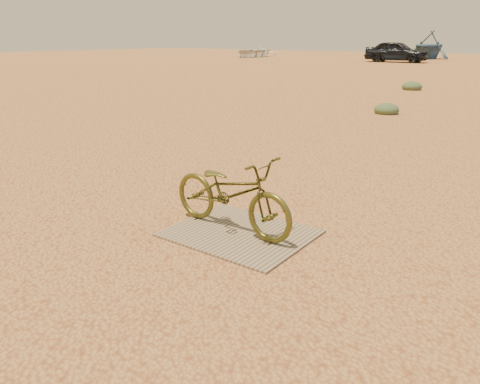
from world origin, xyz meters
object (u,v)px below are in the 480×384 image
Objects in this scene: plywood_board at (240,233)px; boat_near_left at (251,51)px; boat_far_left at (429,45)px; bicycle at (231,193)px; car at (396,52)px.

plywood_board is 44.11m from boat_near_left.
boat_far_left is at bearing 13.73° from boat_near_left.
boat_near_left reaches higher than plywood_board.
bicycle is 44.02m from boat_near_left.
car is at bearing 106.29° from plywood_board.
car is 0.91× the size of boat_near_left.
boat_near_left is at bearing 124.78° from plywood_board.
bicycle is at bearing 172.79° from plywood_board.
plywood_board is 0.43m from bicycle.
bicycle is 0.32× the size of boat_far_left.
boat_far_left is (15.43, 5.91, 0.69)m from boat_near_left.
boat_near_left is at bearing 83.46° from car.
boat_near_left is (-14.94, 1.28, -0.27)m from car.
bicycle is (-0.12, 0.02, 0.41)m from plywood_board.
plywood_board is at bearing -165.37° from car.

